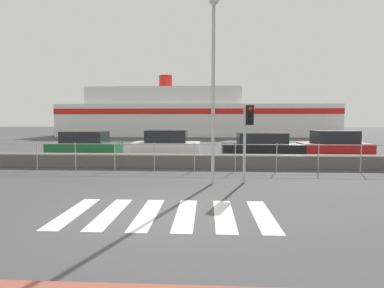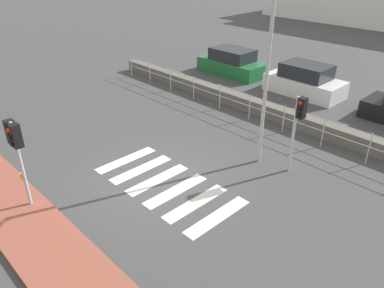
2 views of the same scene
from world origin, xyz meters
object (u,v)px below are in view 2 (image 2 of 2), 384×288
Objects in this scene: traffic_light_near at (16,142)px; traffic_light_far at (298,119)px; parked_car_white at (305,81)px; parked_car_green at (232,63)px; streetlamp at (266,59)px.

traffic_light_near is 1.02× the size of traffic_light_far.
parked_car_green is at bearing 180.00° from parked_car_white.
parked_car_white is (0.49, 14.34, -1.48)m from traffic_light_near.
parked_car_white is at bearing 109.21° from streetlamp.
traffic_light_near is at bearing -114.12° from streetlamp.
parked_car_green is (-4.44, 14.34, -1.52)m from traffic_light_near.
traffic_light_far is 0.45× the size of streetlamp.
streetlamp is at bearing -70.79° from parked_car_white.
traffic_light_near is 0.45× the size of streetlamp.
parked_car_white is (-2.59, 7.44, -3.07)m from streetlamp.
streetlamp is 11.03m from parked_car_green.
traffic_light_far is 8.16m from parked_car_white.
parked_car_white is (-3.81, 7.09, -1.32)m from traffic_light_far.
traffic_light_near is at bearing -91.96° from parked_car_white.
traffic_light_near is 8.42m from traffic_light_far.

